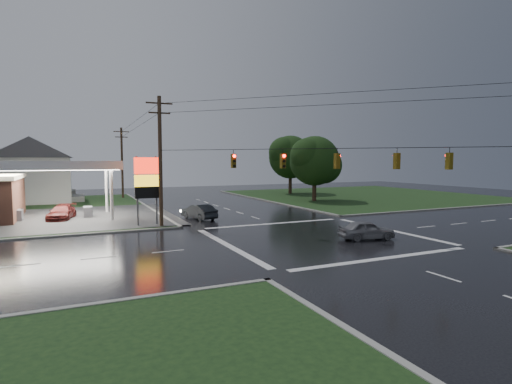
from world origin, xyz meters
name	(u,v)px	position (x,y,z in m)	size (l,w,h in m)	color
ground	(317,237)	(0.00, 0.00, 0.00)	(120.00, 120.00, 0.00)	black
grass_ne	(364,196)	(26.00, 26.00, 0.04)	(36.00, 36.00, 0.08)	black
pylon_sign	(147,179)	(-10.50, 10.50, 4.01)	(2.00, 0.35, 6.00)	#59595E
utility_pole_nw	(160,160)	(-9.50, 9.50, 5.72)	(2.20, 0.32, 11.00)	#382619
utility_pole_n	(122,162)	(-9.50, 38.00, 5.47)	(2.20, 0.32, 10.50)	#382619
traffic_signals	(319,149)	(0.02, -0.02, 6.48)	(26.87, 26.87, 1.47)	black
house_near	(34,170)	(-20.95, 36.00, 4.41)	(11.05, 8.48, 8.60)	silver
house_far	(33,168)	(-21.95, 48.00, 4.41)	(11.05, 8.48, 8.60)	silver
tree_ne_near	(316,161)	(14.14, 21.99, 5.56)	(7.99, 6.80, 8.98)	black
tree_ne_far	(291,157)	(17.15, 33.99, 6.18)	(8.46, 7.20, 9.80)	black
car_north	(199,212)	(-5.32, 12.42, 0.72)	(1.52, 4.37, 1.44)	black
car_crossing	(367,230)	(2.78, -2.10, 0.68)	(1.60, 3.97, 1.35)	slate
car_pump	(62,213)	(-17.32, 17.55, 0.68)	(1.91, 4.70, 1.36)	#4C1411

